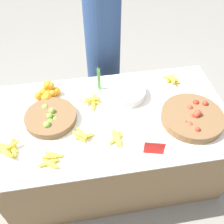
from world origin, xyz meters
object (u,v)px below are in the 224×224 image
object	(u,v)px
metal_bowl	(127,92)
lime_bowl	(51,117)
vendor_person	(103,53)
price_sign	(154,148)
tomato_basket	(192,117)

from	to	relation	value
metal_bowl	lime_bowl	bearing A→B (deg)	-164.73
metal_bowl	vendor_person	size ratio (longest dim) A/B	0.20
price_sign	vendor_person	xyz separation A→B (m)	(-0.17, 1.26, -0.06)
lime_bowl	price_sign	size ratio (longest dim) A/B	2.87
price_sign	vendor_person	size ratio (longest dim) A/B	0.09
metal_bowl	price_sign	bearing A→B (deg)	-84.28
tomato_basket	vendor_person	size ratio (longest dim) A/B	0.31
price_sign	lime_bowl	bearing A→B (deg)	163.13
lime_bowl	vendor_person	world-z (taller)	vendor_person
metal_bowl	price_sign	size ratio (longest dim) A/B	2.25
tomato_basket	metal_bowl	size ratio (longest dim) A/B	1.54
tomato_basket	metal_bowl	distance (m)	0.55
price_sign	tomato_basket	bearing A→B (deg)	48.41
metal_bowl	price_sign	distance (m)	0.60
lime_bowl	vendor_person	size ratio (longest dim) A/B	0.25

